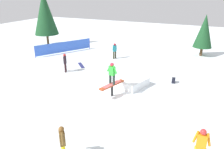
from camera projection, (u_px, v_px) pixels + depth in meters
ground_plane at (112, 96)px, 12.79m from camera, size 60.00×60.00×0.00m
rail_feature at (112, 86)px, 12.57m from camera, size 1.85×0.85×0.74m
snow_kicker_ramp at (132, 82)px, 13.97m from camera, size 2.18×1.99×0.52m
main_rider_on_rail at (112, 74)px, 12.28m from camera, size 1.41×0.74×1.30m
bystander_orange at (201, 145)px, 7.51m from camera, size 0.21×0.60×1.47m
bystander_brown at (62, 141)px, 7.76m from camera, size 0.48×0.46×1.40m
bystander_teal at (115, 50)px, 19.38m from camera, size 0.57×0.28×1.40m
bystander_black at (65, 62)px, 16.24m from camera, size 0.56×0.38×1.41m
loose_snowboard_navy at (81, 65)px, 17.90m from camera, size 1.22×1.20×0.02m
backpack_on_snow at (173, 80)px, 14.52m from camera, size 0.33×0.26×0.34m
safety_fence at (64, 47)px, 21.20m from camera, size 5.00×2.86×1.10m
pine_tree_near at (204, 31)px, 19.64m from camera, size 1.67×1.67×3.80m
pine_tree_far at (45, 13)px, 22.92m from camera, size 2.53×2.53×5.75m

